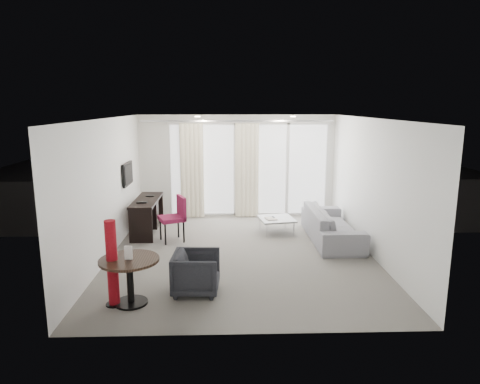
{
  "coord_description": "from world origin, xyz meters",
  "views": [
    {
      "loc": [
        -0.27,
        -7.92,
        2.84
      ],
      "look_at": [
        0.0,
        0.6,
        1.1
      ],
      "focal_mm": 32.0,
      "sensor_mm": 36.0,
      "label": 1
    }
  ],
  "objects_px": {
    "tub_armchair": "(196,273)",
    "rattan_chair_b": "(295,186)",
    "coffee_table": "(276,225)",
    "sofa": "(332,225)",
    "desk": "(147,216)",
    "desk_chair": "(172,219)",
    "red_lamp": "(112,263)",
    "round_table": "(130,281)",
    "rattan_chair_a": "(274,187)"
  },
  "relations": [
    {
      "from": "desk_chair",
      "to": "round_table",
      "type": "bearing_deg",
      "value": -117.64
    },
    {
      "from": "desk_chair",
      "to": "rattan_chair_a",
      "type": "distance_m",
      "value": 4.81
    },
    {
      "from": "desk_chair",
      "to": "coffee_table",
      "type": "distance_m",
      "value": 2.37
    },
    {
      "from": "sofa",
      "to": "tub_armchair",
      "type": "bearing_deg",
      "value": 133.08
    },
    {
      "from": "desk",
      "to": "red_lamp",
      "type": "xyz_separation_m",
      "value": [
        0.16,
        -3.6,
        0.25
      ]
    },
    {
      "from": "desk_chair",
      "to": "desk",
      "type": "bearing_deg",
      "value": 111.01
    },
    {
      "from": "rattan_chair_b",
      "to": "rattan_chair_a",
      "type": "bearing_deg",
      "value": 173.13
    },
    {
      "from": "desk_chair",
      "to": "coffee_table",
      "type": "height_order",
      "value": "desk_chair"
    },
    {
      "from": "tub_armchair",
      "to": "desk_chair",
      "type": "bearing_deg",
      "value": 18.16
    },
    {
      "from": "tub_armchair",
      "to": "coffee_table",
      "type": "bearing_deg",
      "value": -24.1
    },
    {
      "from": "sofa",
      "to": "desk",
      "type": "bearing_deg",
      "value": 80.36
    },
    {
      "from": "desk_chair",
      "to": "rattan_chair_a",
      "type": "xyz_separation_m",
      "value": [
        2.6,
        4.04,
        -0.1
      ]
    },
    {
      "from": "rattan_chair_a",
      "to": "rattan_chair_b",
      "type": "bearing_deg",
      "value": -25.48
    },
    {
      "from": "desk",
      "to": "coffee_table",
      "type": "distance_m",
      "value": 2.93
    },
    {
      "from": "tub_armchair",
      "to": "sofa",
      "type": "xyz_separation_m",
      "value": [
        2.7,
        2.53,
        0.02
      ]
    },
    {
      "from": "red_lamp",
      "to": "rattan_chair_a",
      "type": "relative_size",
      "value": 1.67
    },
    {
      "from": "desk",
      "to": "sofa",
      "type": "xyz_separation_m",
      "value": [
        4.03,
        -0.68,
        -0.05
      ]
    },
    {
      "from": "desk",
      "to": "tub_armchair",
      "type": "height_order",
      "value": "desk"
    },
    {
      "from": "desk_chair",
      "to": "rattan_chair_b",
      "type": "distance_m",
      "value": 5.11
    },
    {
      "from": "tub_armchair",
      "to": "coffee_table",
      "type": "relative_size",
      "value": 0.95
    },
    {
      "from": "round_table",
      "to": "sofa",
      "type": "xyz_separation_m",
      "value": [
        3.63,
        2.88,
        -0.01
      ]
    },
    {
      "from": "tub_armchair",
      "to": "coffee_table",
      "type": "xyz_separation_m",
      "value": [
        1.59,
        3.11,
        -0.15
      ]
    },
    {
      "from": "tub_armchair",
      "to": "rattan_chair_b",
      "type": "height_order",
      "value": "rattan_chair_b"
    },
    {
      "from": "round_table",
      "to": "rattan_chair_b",
      "type": "distance_m",
      "value": 7.7
    },
    {
      "from": "round_table",
      "to": "sofa",
      "type": "height_order",
      "value": "round_table"
    },
    {
      "from": "desk",
      "to": "desk_chair",
      "type": "distance_m",
      "value": 0.92
    },
    {
      "from": "desk",
      "to": "coffee_table",
      "type": "height_order",
      "value": "desk"
    },
    {
      "from": "round_table",
      "to": "tub_armchair",
      "type": "relative_size",
      "value": 1.21
    },
    {
      "from": "desk",
      "to": "rattan_chair_a",
      "type": "distance_m",
      "value": 4.68
    },
    {
      "from": "red_lamp",
      "to": "rattan_chair_a",
      "type": "bearing_deg",
      "value": 66.25
    },
    {
      "from": "rattan_chair_a",
      "to": "tub_armchair",
      "type": "bearing_deg",
      "value": -124.16
    },
    {
      "from": "round_table",
      "to": "rattan_chair_a",
      "type": "xyz_separation_m",
      "value": [
        2.84,
        6.95,
        0.03
      ]
    },
    {
      "from": "coffee_table",
      "to": "rattan_chair_a",
      "type": "xyz_separation_m",
      "value": [
        0.32,
        3.49,
        0.21
      ]
    },
    {
      "from": "desk_chair",
      "to": "round_table",
      "type": "relative_size",
      "value": 1.12
    },
    {
      "from": "red_lamp",
      "to": "coffee_table",
      "type": "height_order",
      "value": "red_lamp"
    },
    {
      "from": "red_lamp",
      "to": "sofa",
      "type": "xyz_separation_m",
      "value": [
        3.87,
        2.91,
        -0.29
      ]
    },
    {
      "from": "rattan_chair_b",
      "to": "coffee_table",
      "type": "bearing_deg",
      "value": -104.97
    },
    {
      "from": "round_table",
      "to": "rattan_chair_b",
      "type": "bearing_deg",
      "value": 63.2
    },
    {
      "from": "desk",
      "to": "tub_armchair",
      "type": "distance_m",
      "value": 3.48
    },
    {
      "from": "rattan_chair_a",
      "to": "rattan_chair_b",
      "type": "distance_m",
      "value": 0.64
    },
    {
      "from": "desk",
      "to": "tub_armchair",
      "type": "xyz_separation_m",
      "value": [
        1.33,
        -3.21,
        -0.06
      ]
    },
    {
      "from": "desk_chair",
      "to": "sofa",
      "type": "xyz_separation_m",
      "value": [
        3.39,
        -0.03,
        -0.14
      ]
    },
    {
      "from": "red_lamp",
      "to": "tub_armchair",
      "type": "bearing_deg",
      "value": 18.29
    },
    {
      "from": "tub_armchair",
      "to": "rattan_chair_a",
      "type": "distance_m",
      "value": 6.87
    },
    {
      "from": "red_lamp",
      "to": "tub_armchair",
      "type": "distance_m",
      "value": 1.26
    },
    {
      "from": "desk_chair",
      "to": "round_table",
      "type": "height_order",
      "value": "desk_chair"
    },
    {
      "from": "rattan_chair_b",
      "to": "red_lamp",
      "type": "bearing_deg",
      "value": -117.62
    },
    {
      "from": "desk",
      "to": "desk_chair",
      "type": "bearing_deg",
      "value": -46.01
    },
    {
      "from": "coffee_table",
      "to": "sofa",
      "type": "xyz_separation_m",
      "value": [
        1.11,
        -0.58,
        0.17
      ]
    },
    {
      "from": "desk_chair",
      "to": "red_lamp",
      "type": "distance_m",
      "value": 2.98
    }
  ]
}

